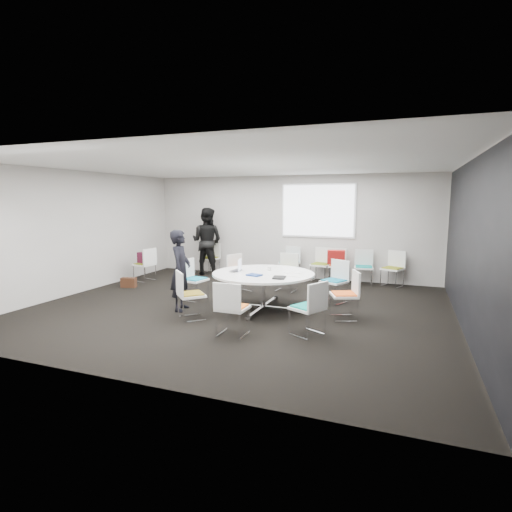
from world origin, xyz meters
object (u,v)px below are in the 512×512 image
(brown_bag, at_px, (129,283))
(person_back, at_px, (207,241))
(chair_ring_e, at_px, (194,288))
(chair_ring_f, at_px, (191,304))
(chair_back_c, at_px, (337,272))
(chair_person_back, at_px, (210,264))
(chair_spare_left, at_px, (145,271))
(chair_back_b, at_px, (321,271))
(chair_ring_h, at_px, (308,318))
(person_main, at_px, (181,270))
(chair_ring_b, at_px, (334,289))
(chair_back_a, at_px, (289,269))
(chair_back_d, at_px, (363,274))
(chair_back_e, at_px, (392,276))
(chair_ring_a, at_px, (344,304))
(cup, at_px, (269,268))
(maroon_bag, at_px, (144,258))
(chair_ring_c, at_px, (286,280))
(laptop, at_px, (238,271))
(chair_ring_g, at_px, (232,319))
(conference_table, at_px, (263,284))
(chair_ring_d, at_px, (240,281))

(brown_bag, bearing_deg, person_back, 66.31)
(chair_ring_e, height_order, chair_ring_f, same)
(chair_ring_e, distance_m, chair_back_c, 3.90)
(chair_person_back, relative_size, person_back, 0.46)
(chair_person_back, bearing_deg, chair_spare_left, 69.54)
(chair_ring_f, xyz_separation_m, chair_back_b, (1.49, 4.18, 0.00))
(chair_ring_e, xyz_separation_m, chair_back_b, (2.11, 2.95, 0.00))
(chair_ring_h, xyz_separation_m, person_main, (-2.66, 0.58, 0.51))
(chair_ring_b, height_order, chair_back_c, same)
(brown_bag, bearing_deg, chair_back_c, 27.28)
(chair_back_a, distance_m, chair_person_back, 2.42)
(chair_back_d, bearing_deg, chair_back_e, 176.20)
(chair_ring_a, xyz_separation_m, chair_person_back, (-4.37, 3.20, 0.00))
(chair_ring_b, xyz_separation_m, chair_back_a, (-1.57, 2.06, 0.00))
(cup, bearing_deg, chair_back_c, 72.74)
(chair_back_a, distance_m, brown_bag, 4.18)
(person_main, relative_size, maroon_bag, 3.93)
(chair_ring_c, bearing_deg, chair_person_back, -22.70)
(chair_ring_h, xyz_separation_m, chair_spare_left, (-5.04, 2.67, 0.00))
(chair_back_e, height_order, person_main, person_main)
(laptop, relative_size, maroon_bag, 0.82)
(chair_back_c, relative_size, chair_person_back, 1.00)
(person_main, distance_m, laptop, 1.11)
(chair_back_c, xyz_separation_m, person_main, (-2.40, -3.71, 0.51))
(chair_ring_f, distance_m, chair_ring_g, 1.19)
(chair_back_a, distance_m, maroon_bag, 3.89)
(conference_table, relative_size, chair_ring_a, 2.25)
(chair_ring_f, bearing_deg, chair_ring_d, 135.59)
(chair_ring_b, xyz_separation_m, brown_bag, (-4.98, -0.35, -0.16))
(chair_back_d, distance_m, laptop, 3.79)
(chair_ring_e, bearing_deg, chair_back_d, 141.84)
(chair_back_c, bearing_deg, chair_back_e, 170.95)
(chair_ring_c, bearing_deg, cup, 97.48)
(chair_ring_h, relative_size, chair_back_d, 1.00)
(chair_back_a, relative_size, brown_bag, 2.44)
(chair_ring_c, xyz_separation_m, chair_ring_g, (0.09, -3.29, 0.00))
(chair_back_b, xyz_separation_m, brown_bag, (-4.26, -2.42, -0.16))
(chair_ring_f, xyz_separation_m, chair_back_e, (3.29, 4.18, 0.00))
(chair_back_c, xyz_separation_m, cup, (-0.89, -2.85, 0.50))
(person_main, height_order, cup, person_main)
(chair_ring_f, relative_size, chair_back_b, 1.00)
(chair_ring_c, distance_m, person_back, 3.10)
(laptop, bearing_deg, chair_back_b, -10.31)
(chair_ring_g, relative_size, chair_back_e, 1.00)
(chair_back_c, relative_size, chair_spare_left, 1.00)
(chair_ring_a, relative_size, chair_ring_c, 1.00)
(chair_ring_h, bearing_deg, chair_ring_a, 7.30)
(chair_ring_b, relative_size, chair_person_back, 1.00)
(conference_table, relative_size, person_back, 1.03)
(chair_ring_g, relative_size, maroon_bag, 2.20)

